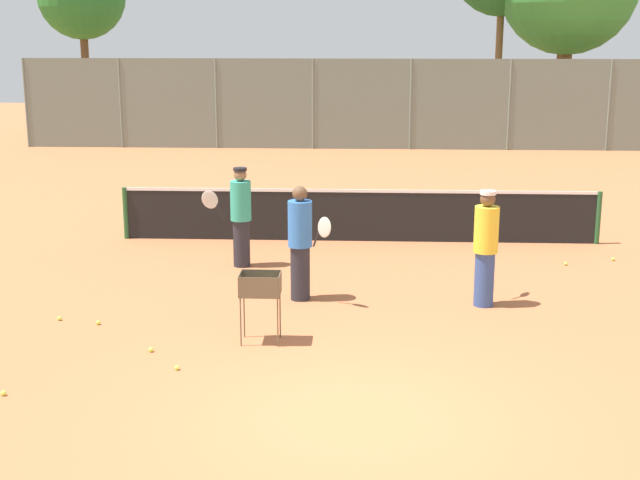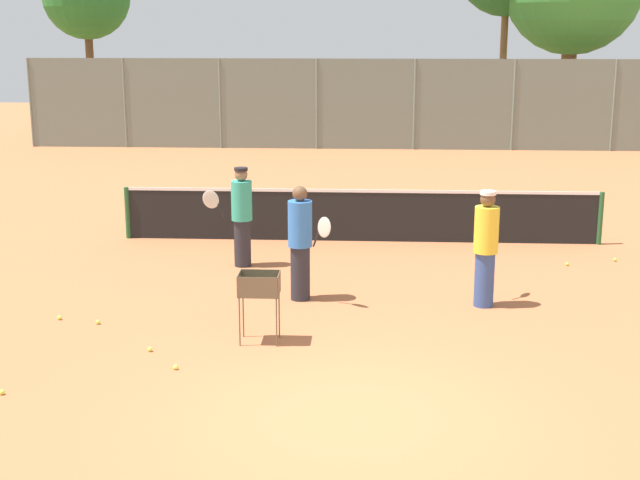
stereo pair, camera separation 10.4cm
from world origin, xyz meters
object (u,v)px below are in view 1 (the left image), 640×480
at_px(player_white_outfit, 241,216).
at_px(player_red_cap, 486,247).
at_px(tennis_net, 359,214).
at_px(ball_cart, 260,290).
at_px(parked_car, 368,117).
at_px(player_yellow_shirt, 300,242).

distance_m(player_white_outfit, player_red_cap, 4.65).
bearing_deg(player_white_outfit, tennis_net, -149.45).
xyz_separation_m(tennis_net, ball_cart, (-1.32, -6.01, 0.20)).
xyz_separation_m(player_white_outfit, parked_car, (2.39, 20.19, -0.28)).
bearing_deg(player_white_outfit, ball_cart, 88.54).
bearing_deg(parked_car, player_white_outfit, -96.74).
distance_m(player_yellow_shirt, ball_cart, 2.05).
height_order(player_white_outfit, ball_cart, player_white_outfit).
bearing_deg(player_yellow_shirt, player_white_outfit, 165.54).
relative_size(tennis_net, parked_car, 2.31).
height_order(player_red_cap, parked_car, player_red_cap).
height_order(tennis_net, player_red_cap, player_red_cap).
height_order(player_white_outfit, parked_car, player_white_outfit).
bearing_deg(ball_cart, player_red_cap, 28.94).
height_order(player_white_outfit, player_yellow_shirt, player_yellow_shirt).
height_order(ball_cart, parked_car, parked_car).
bearing_deg(tennis_net, player_white_outfit, -136.46).
xyz_separation_m(player_white_outfit, player_red_cap, (4.13, -2.14, 0.01)).
xyz_separation_m(player_yellow_shirt, parked_car, (1.16, 22.16, -0.29)).
height_order(player_red_cap, player_yellow_shirt, player_yellow_shirt).
distance_m(player_yellow_shirt, parked_car, 22.19).
distance_m(tennis_net, ball_cart, 6.15).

